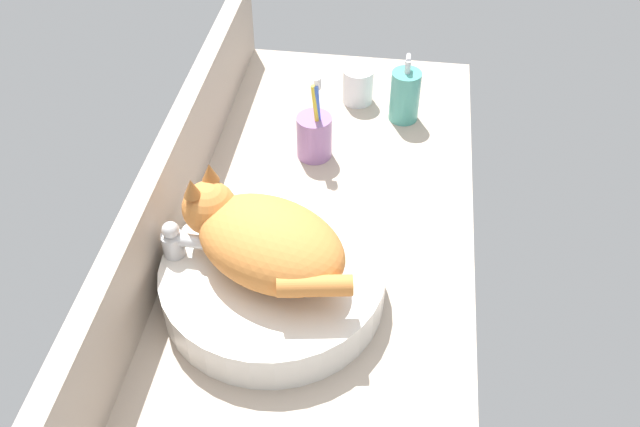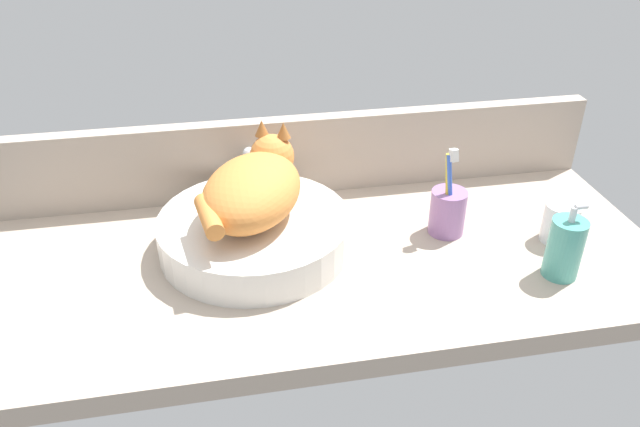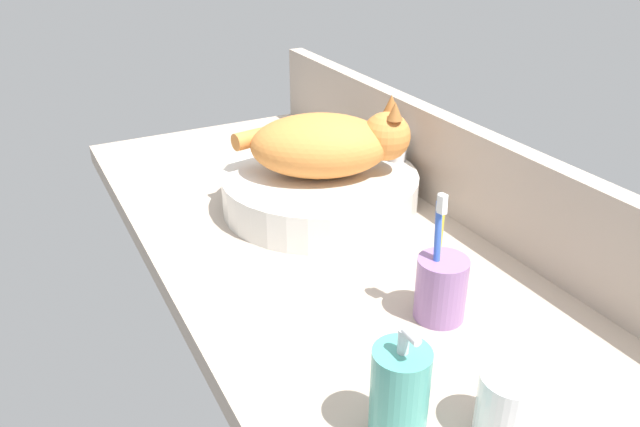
% 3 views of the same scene
% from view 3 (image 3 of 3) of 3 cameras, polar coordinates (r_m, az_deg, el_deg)
% --- Properties ---
extents(ground_plane, '(1.31, 0.56, 0.04)m').
position_cam_3_polar(ground_plane, '(1.07, 0.46, -3.38)').
color(ground_plane, '#B2A08E').
extents(backsplash_panel, '(1.31, 0.04, 0.17)m').
position_cam_3_polar(backsplash_panel, '(1.16, 11.99, 4.28)').
color(backsplash_panel, '#AD9E8E').
rests_on(backsplash_panel, ground_plane).
extents(sink_basin, '(0.36, 0.36, 0.07)m').
position_cam_3_polar(sink_basin, '(1.16, -0.01, 2.12)').
color(sink_basin, silver).
rests_on(sink_basin, ground_plane).
extents(cat, '(0.26, 0.30, 0.14)m').
position_cam_3_polar(cat, '(1.12, 0.69, 6.40)').
color(cat, orange).
rests_on(cat, sink_basin).
extents(faucet, '(0.04, 0.12, 0.14)m').
position_cam_3_polar(faucet, '(1.21, 6.56, 5.01)').
color(faucet, silver).
rests_on(faucet, ground_plane).
extents(soap_dispenser, '(0.06, 0.06, 0.15)m').
position_cam_3_polar(soap_dispenser, '(0.68, 7.28, -16.04)').
color(soap_dispenser, teal).
rests_on(soap_dispenser, ground_plane).
extents(toothbrush_cup, '(0.07, 0.07, 0.19)m').
position_cam_3_polar(toothbrush_cup, '(0.87, 10.97, -6.54)').
color(toothbrush_cup, '#996BA8').
rests_on(toothbrush_cup, ground_plane).
extents(water_glass, '(0.07, 0.07, 0.08)m').
position_cam_3_polar(water_glass, '(0.72, 16.77, -16.74)').
color(water_glass, white).
rests_on(water_glass, ground_plane).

